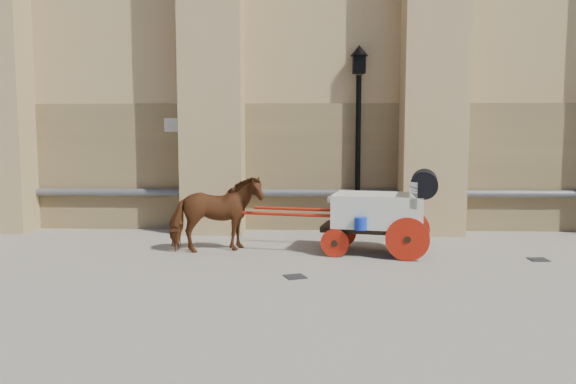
{
  "coord_description": "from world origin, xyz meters",
  "views": [
    {
      "loc": [
        1.19,
        -9.26,
        2.29
      ],
      "look_at": [
        0.81,
        1.45,
        1.18
      ],
      "focal_mm": 35.0,
      "sensor_mm": 36.0,
      "label": 1
    }
  ],
  "objects": [
    {
      "name": "ground",
      "position": [
        0.0,
        0.0,
        0.0
      ],
      "size": [
        90.0,
        90.0,
        0.0
      ],
      "primitive_type": "plane",
      "color": "gray",
      "rests_on": "ground"
    },
    {
      "name": "horse",
      "position": [
        -0.59,
        1.46,
        0.74
      ],
      "size": [
        1.92,
        1.31,
        1.48
      ],
      "primitive_type": "imported",
      "rotation": [
        0.0,
        0.0,
        1.89
      ],
      "color": "#613015",
      "rests_on": "ground"
    },
    {
      "name": "carriage",
      "position": [
        2.66,
        1.4,
        0.87
      ],
      "size": [
        3.82,
        1.72,
        1.62
      ],
      "rotation": [
        0.0,
        0.0,
        -0.21
      ],
      "color": "black",
      "rests_on": "ground"
    },
    {
      "name": "street_lamp",
      "position": [
        2.34,
        3.8,
        2.3
      ],
      "size": [
        0.4,
        0.4,
        4.3
      ],
      "color": "black",
      "rests_on": "ground"
    },
    {
      "name": "drain_grate_near",
      "position": [
        0.99,
        -0.45,
        0.01
      ],
      "size": [
        0.42,
        0.42,
        0.01
      ],
      "primitive_type": "cube",
      "rotation": [
        0.0,
        0.0,
        0.38
      ],
      "color": "black",
      "rests_on": "ground"
    },
    {
      "name": "drain_grate_far",
      "position": [
        5.4,
        0.95,
        0.01
      ],
      "size": [
        0.32,
        0.32,
        0.01
      ],
      "primitive_type": "cube",
      "rotation": [
        0.0,
        0.0,
        0.01
      ],
      "color": "black",
      "rests_on": "ground"
    }
  ]
}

